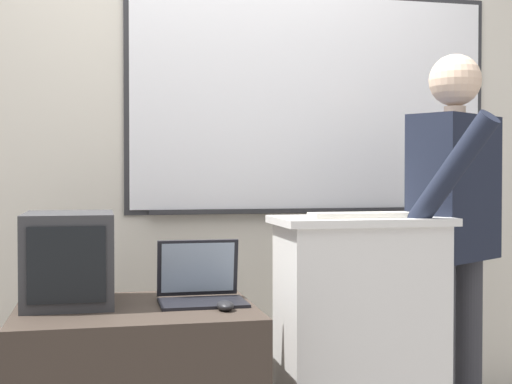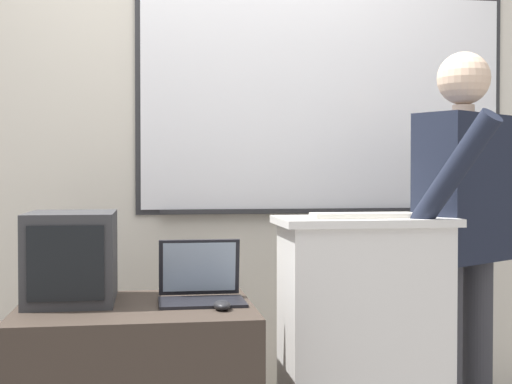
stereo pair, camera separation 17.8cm
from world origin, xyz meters
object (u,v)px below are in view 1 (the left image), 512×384
Objects in this scene: person_presenter at (455,221)px; wireless_keyboard at (361,215)px; computer_mouse_by_laptop at (225,306)px; lectern_podium at (359,341)px; crt_monitor at (69,258)px; laptop at (200,283)px.

wireless_keyboard is (-0.47, -0.13, 0.04)m from person_presenter.
person_presenter is 4.14× the size of wireless_keyboard.
lectern_podium is at bearing 19.57° from computer_mouse_by_laptop.
wireless_keyboard is at bearing -103.99° from lectern_podium.
crt_monitor reaches higher than computer_mouse_by_laptop.
wireless_keyboard is at bearing -4.52° from laptop.
person_presenter is 4.00× the size of crt_monitor.
person_presenter reaches higher than wireless_keyboard.
wireless_keyboard reaches higher than lectern_podium.
wireless_keyboard is at bearing 15.35° from computer_mouse_by_laptop.
person_presenter is 5.26× the size of laptop.
computer_mouse_by_laptop is 0.24× the size of crt_monitor.
laptop is 0.79× the size of wireless_keyboard.
laptop is at bearing -5.45° from crt_monitor.
lectern_podium is at bearing 76.01° from wireless_keyboard.
computer_mouse_by_laptop is at bearing 162.75° from person_presenter.
laptop is (-0.64, -0.00, 0.25)m from lectern_podium.
wireless_keyboard is at bearing 162.71° from person_presenter.
wireless_keyboard is (-0.01, -0.05, 0.51)m from lectern_podium.
laptop is at bearing 175.48° from wireless_keyboard.
crt_monitor reaches higher than lectern_podium.
lectern_podium is 0.51m from wireless_keyboard.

